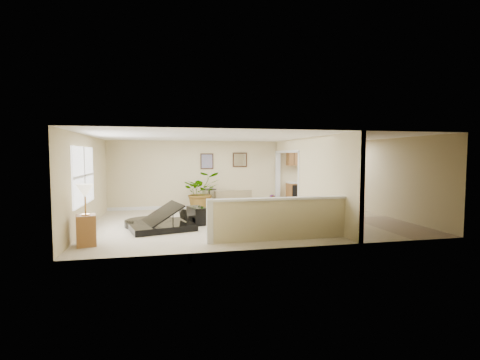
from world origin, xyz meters
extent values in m
plane|color=#C4B099|center=(0.00, 0.00, 0.00)|extent=(9.00, 9.00, 0.00)
cube|color=#C5B586|center=(0.00, 3.00, 1.25)|extent=(9.00, 0.04, 2.50)
cube|color=#C5B586|center=(0.00, -3.00, 1.25)|extent=(9.00, 0.04, 2.50)
cube|color=#C5B586|center=(-4.50, 0.00, 1.25)|extent=(0.04, 6.00, 2.50)
cube|color=#C5B586|center=(4.50, 0.00, 1.25)|extent=(0.04, 6.00, 2.50)
cube|color=white|center=(0.00, 0.00, 2.50)|extent=(9.00, 6.00, 0.04)
cube|color=gray|center=(3.15, 0.00, 0.00)|extent=(2.70, 6.00, 0.01)
cube|color=#C5B586|center=(1.80, -1.20, 1.25)|extent=(0.12, 3.60, 2.50)
cube|color=#C5B586|center=(1.80, 1.77, 2.30)|extent=(0.12, 2.35, 0.40)
cube|color=#C5B586|center=(0.15, -2.30, 0.47)|extent=(3.30, 0.12, 0.95)
cube|color=silver|center=(0.15, -2.30, 0.96)|extent=(3.40, 0.22, 0.05)
cube|color=silver|center=(-1.50, -2.30, 0.50)|extent=(0.14, 0.14, 1.00)
cube|color=white|center=(-4.49, -0.50, 1.45)|extent=(0.05, 2.15, 1.45)
cube|color=#362113|center=(-0.95, 2.98, 1.75)|extent=(0.48, 0.03, 0.58)
cube|color=#935D7D|center=(-0.95, 2.96, 1.75)|extent=(0.40, 0.01, 0.50)
cube|color=#362113|center=(0.30, 2.98, 1.80)|extent=(0.55, 0.03, 0.55)
cube|color=silver|center=(0.30, 2.96, 1.80)|extent=(0.46, 0.01, 0.46)
cube|color=#905F2F|center=(3.30, 2.70, 0.45)|extent=(2.30, 0.60, 0.90)
cube|color=silver|center=(3.30, 2.70, 0.92)|extent=(2.36, 0.65, 0.04)
cube|color=black|center=(2.50, 2.69, 0.43)|extent=(0.60, 0.60, 0.84)
cube|color=#905F2F|center=(3.30, 2.82, 1.95)|extent=(2.30, 0.35, 0.75)
cube|color=black|center=(-2.58, -0.52, 0.85)|extent=(1.90, 1.74, 0.33)
cylinder|color=black|center=(-2.75, 0.09, 0.85)|extent=(1.37, 1.37, 0.33)
cube|color=silver|center=(-1.64, -0.52, 0.81)|extent=(0.52, 1.13, 0.02)
cube|color=black|center=(-2.70, -0.41, 1.15)|extent=(1.54, 1.55, 0.75)
cube|color=black|center=(-1.59, -0.01, 0.25)|extent=(0.57, 0.82, 0.49)
cube|color=#9D8A64|center=(0.11, 2.56, 0.21)|extent=(1.65, 1.20, 0.42)
cube|color=#9D8A64|center=(0.11, 2.88, 0.63)|extent=(1.48, 0.58, 0.44)
cube|color=#9D8A64|center=(-0.55, 2.56, 0.49)|extent=(0.39, 0.86, 0.16)
cube|color=#9D8A64|center=(0.76, 2.56, 0.49)|extent=(0.39, 0.86, 0.16)
cylinder|color=black|center=(-0.91, 2.65, 0.02)|extent=(0.37, 0.37, 0.03)
cylinder|color=black|center=(-0.91, 2.65, 0.37)|extent=(0.04, 0.04, 0.72)
cylinder|color=black|center=(-0.91, 2.65, 0.73)|extent=(0.51, 0.51, 0.03)
cylinder|color=black|center=(-1.24, 2.16, 0.14)|extent=(0.40, 0.40, 0.28)
imported|color=#184E17|center=(-1.24, 2.16, 0.70)|extent=(1.34, 1.18, 1.40)
cylinder|color=black|center=(1.45, 2.49, 0.09)|extent=(0.26, 0.26, 0.18)
imported|color=#184E17|center=(1.45, 2.49, 0.25)|extent=(0.29, 0.29, 0.50)
cube|color=#905F2F|center=(-4.15, -1.94, 0.34)|extent=(0.48, 0.48, 0.68)
cylinder|color=#B57E3C|center=(-4.15, -1.94, 0.69)|extent=(0.18, 0.18, 0.02)
cylinder|color=#B57E3C|center=(-4.15, -1.94, 0.91)|extent=(0.03, 0.03, 0.45)
cone|color=beige|center=(-4.15, -1.94, 1.19)|extent=(0.36, 0.36, 0.29)
camera|label=1|loc=(-2.43, -9.89, 1.95)|focal=26.00mm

